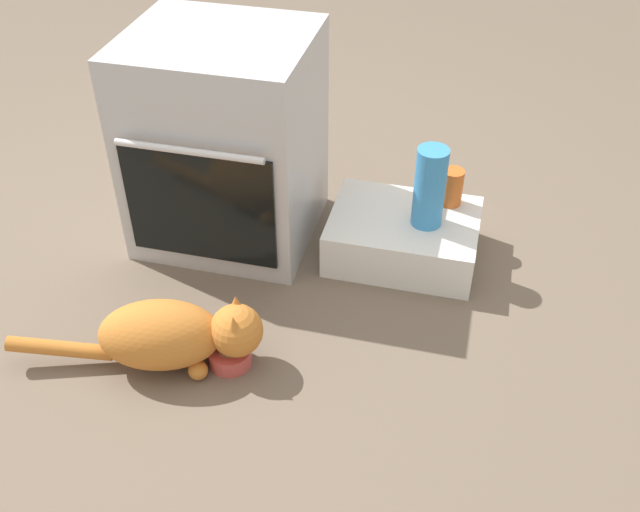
% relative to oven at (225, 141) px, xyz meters
% --- Properties ---
extents(ground, '(8.00, 8.00, 0.00)m').
position_rel_oven_xyz_m(ground, '(0.01, -0.37, -0.39)').
color(ground, '#6B5B4C').
extents(oven, '(0.63, 0.61, 0.78)m').
position_rel_oven_xyz_m(oven, '(0.00, 0.00, 0.00)').
color(oven, '#B7BABF').
rests_on(oven, ground).
extents(pantry_cabinet, '(0.54, 0.40, 0.17)m').
position_rel_oven_xyz_m(pantry_cabinet, '(0.67, -0.00, -0.30)').
color(pantry_cabinet, white).
rests_on(pantry_cabinet, ground).
extents(food_bowl, '(0.14, 0.14, 0.09)m').
position_rel_oven_xyz_m(food_bowl, '(0.23, -0.68, -0.36)').
color(food_bowl, '#C64C47').
rests_on(food_bowl, ground).
extents(cat, '(0.78, 0.31, 0.24)m').
position_rel_oven_xyz_m(cat, '(0.07, -0.72, -0.26)').
color(cat, '#C6752D').
rests_on(cat, ground).
extents(sauce_jar, '(0.08, 0.08, 0.14)m').
position_rel_oven_xyz_m(sauce_jar, '(0.82, 0.13, -0.15)').
color(sauce_jar, '#D16023').
rests_on(sauce_jar, pantry_cabinet).
extents(water_bottle, '(0.11, 0.11, 0.30)m').
position_rel_oven_xyz_m(water_bottle, '(0.75, -0.02, -0.07)').
color(water_bottle, '#388CD1').
rests_on(water_bottle, pantry_cabinet).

